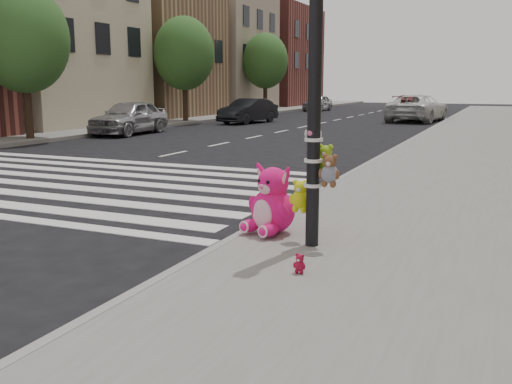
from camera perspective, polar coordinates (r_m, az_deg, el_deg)
The scene contains 19 objects.
ground at distance 6.95m, azimuth -20.55°, elevation -7.46°, with size 120.00×120.00×0.00m, color black.
sidewalk_far at distance 30.72m, azimuth -12.68°, elevation 6.75°, with size 6.00×80.00×0.14m, color slate.
curb_edge at distance 15.14m, azimuth 11.58°, elevation 2.89°, with size 0.12×80.00×0.15m, color gray.
crosswalk at distance 13.65m, azimuth -18.97°, elevation 1.40°, with size 11.00×6.00×0.01m, color silver, non-canonical shape.
bld_far_b at distance 29.82m, azimuth -19.94°, elevation 16.73°, with size 6.00×8.00×11.00m, color beige.
bld_far_c at distance 36.77m, azimuth -9.84°, elevation 13.61°, with size 6.00×8.00×8.00m, color #A47F57.
bld_far_d at distance 44.61m, azimuth -3.29°, elevation 14.51°, with size 6.00×8.00×10.00m, color gray.
bld_far_e at distance 54.60m, azimuth 2.12°, elevation 13.31°, with size 6.00×10.00×9.00m, color brown.
signal_pole at distance 6.83m, azimuth 5.97°, elevation 7.99°, with size 0.70×0.49×4.00m.
tree_far_a at distance 22.38m, azimuth -22.26°, elevation 13.99°, with size 3.20×3.20×5.44m.
tree_far_b at distance 31.09m, azimuth -7.20°, elevation 13.57°, with size 3.20×3.20×5.44m.
tree_far_c at distance 40.92m, azimuth 0.94°, elevation 12.97°, with size 3.20×3.20×5.44m.
pink_bunny at distance 7.52m, azimuth 1.56°, elevation -1.29°, with size 0.77×0.83×0.94m.
red_teddy at distance 6.01m, azimuth 4.40°, elevation -7.15°, with size 0.15×0.10×0.21m, color maroon, non-canonical shape.
car_silver_far at distance 24.56m, azimuth -12.55°, elevation 7.32°, with size 1.69×4.20×1.43m, color #A7A7AB.
car_dark_far at distance 30.83m, azimuth -0.78°, elevation 8.11°, with size 1.39×3.97×1.31m, color black.
car_white_near at distance 33.45m, azimuth 15.86°, elevation 8.07°, with size 2.47×5.35×1.49m, color silver.
car_maroon_near at distance 45.37m, azimuth 15.07°, elevation 8.57°, with size 1.75×4.30×1.25m, color #581919.
car_silver_deep at distance 45.13m, azimuth 6.20°, elevation 8.86°, with size 1.47×3.66×1.25m, color #B1B1B6.
Camera 1 is at (4.70, -4.67, 2.09)m, focal length 40.00 mm.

